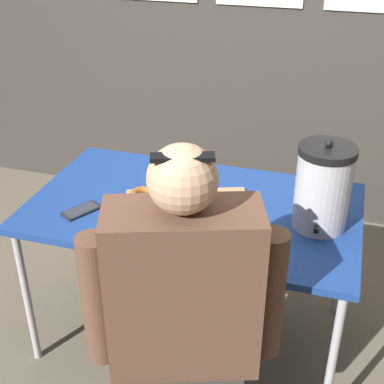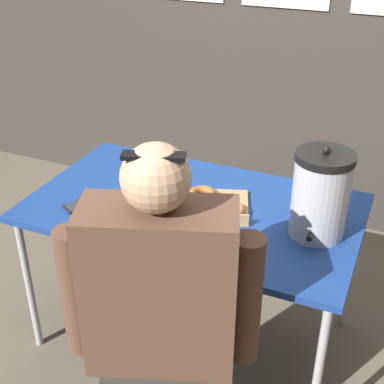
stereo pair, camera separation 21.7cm
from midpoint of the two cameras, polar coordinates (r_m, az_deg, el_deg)
The scene contains 6 objects.
ground_plane at distance 2.63m, azimuth -2.31°, elevation -14.83°, with size 12.00×12.00×0.00m, color brown.
folding_table at distance 2.22m, azimuth -2.64°, elevation -2.45°, with size 1.35×0.79×0.71m.
donut_box at distance 2.16m, azimuth -3.81°, elevation -1.36°, with size 0.56×0.42×0.05m.
coffee_urn at distance 2.02m, azimuth 10.84°, elevation 0.41°, with size 0.21×0.24×0.36m.
cell_phone at distance 2.22m, azimuth -14.50°, elevation -2.01°, with size 0.14×0.17×0.01m.
person_seated at distance 1.77m, azimuth -4.49°, elevation -15.23°, with size 0.59×0.36×1.26m.
Camera 1 is at (0.54, -1.81, 1.83)m, focal length 50.00 mm.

